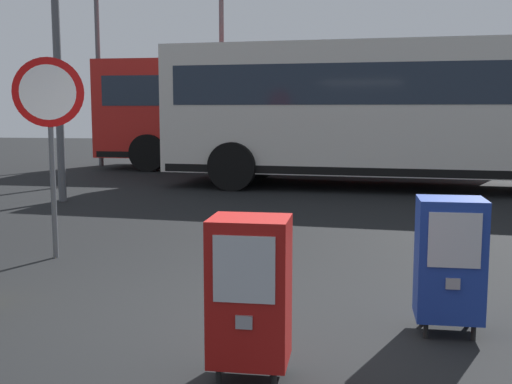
% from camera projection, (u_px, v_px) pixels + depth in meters
% --- Properties ---
extents(ground_plane, '(60.00, 60.00, 0.00)m').
position_uv_depth(ground_plane, '(194.00, 326.00, 4.93)').
color(ground_plane, black).
extents(newspaper_box_primary, '(0.48, 0.42, 1.02)m').
position_uv_depth(newspaper_box_primary, '(450.00, 259.00, 4.71)').
color(newspaper_box_primary, black).
rests_on(newspaper_box_primary, ground_plane).
extents(newspaper_box_secondary, '(0.48, 0.42, 1.02)m').
position_uv_depth(newspaper_box_secondary, '(250.00, 290.00, 3.89)').
color(newspaper_box_secondary, black).
rests_on(newspaper_box_secondary, ground_plane).
extents(stop_sign, '(0.71, 0.31, 2.23)m').
position_uv_depth(stop_sign, '(50.00, 115.00, 6.99)').
color(stop_sign, '#4C4F54').
rests_on(stop_sign, ground_plane).
extents(bus_near, '(10.67, 3.48, 3.00)m').
position_uv_depth(bus_near, '(419.00, 107.00, 13.23)').
color(bus_near, beige).
rests_on(bus_near, ground_plane).
extents(bus_far, '(10.55, 2.96, 3.00)m').
position_uv_depth(bus_far, '(290.00, 107.00, 17.46)').
color(bus_far, red).
rests_on(bus_far, ground_plane).
extents(street_light_near_left, '(0.32, 0.32, 6.62)m').
position_uv_depth(street_light_near_left, '(221.00, 32.00, 18.32)').
color(street_light_near_left, '#4C4F54').
rests_on(street_light_near_left, ground_plane).
extents(street_light_far_left, '(0.32, 0.32, 7.84)m').
position_uv_depth(street_light_far_left, '(97.00, 10.00, 18.38)').
color(street_light_far_left, '#4C4F54').
rests_on(street_light_far_left, ground_plane).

